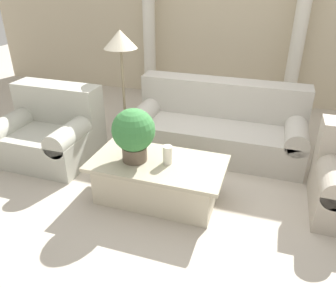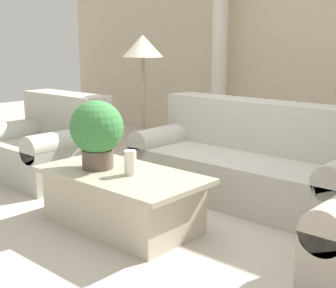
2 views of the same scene
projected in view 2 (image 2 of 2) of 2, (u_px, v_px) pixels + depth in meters
ground_plane at (175, 212)px, 4.11m from camera, size 16.00×16.00×0.00m
wall_back at (327, 31)px, 5.89m from camera, size 10.00×0.06×3.20m
sofa_long at (251, 161)px, 4.47m from camera, size 2.26×0.97×0.90m
loveseat at (50, 144)px, 5.15m from camera, size 1.17×0.97×0.90m
coffee_table at (122, 198)px, 3.78m from camera, size 1.39×0.75×0.45m
potted_plant at (97, 131)px, 3.79m from camera, size 0.44×0.44×0.56m
pillar_candle at (130, 163)px, 3.64m from camera, size 0.10×0.10×0.19m
floor_lamp at (143, 53)px, 5.02m from camera, size 0.44×0.44×1.54m
column_left at (220, 58)px, 6.67m from camera, size 0.31×0.31×2.43m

